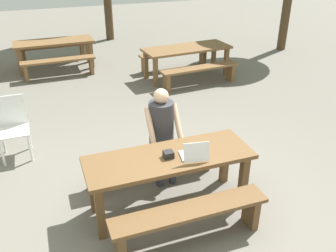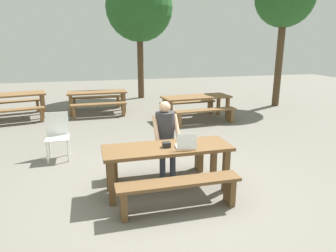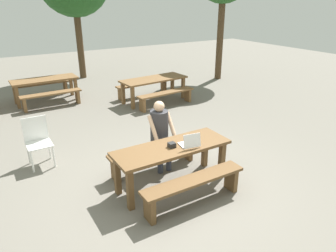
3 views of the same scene
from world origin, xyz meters
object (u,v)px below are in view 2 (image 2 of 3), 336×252
picnic_table_rear (196,99)px  picnic_table_distant (6,98)px  small_pouch (166,145)px  laptop (186,144)px  person_seated (165,133)px  plastic_chair (58,134)px  picnic_table_mid (97,95)px  tree_left (139,8)px  picnic_table_front (167,154)px

picnic_table_rear → picnic_table_distant: 5.67m
small_pouch → laptop: bearing=-24.2°
person_seated → plastic_chair: size_ratio=1.42×
plastic_chair → picnic_table_mid: bearing=76.5°
person_seated → picnic_table_mid: bearing=100.1°
picnic_table_rear → person_seated: bearing=-121.8°
plastic_chair → small_pouch: bearing=-48.9°
tree_left → picnic_table_distant: bearing=-149.2°
small_pouch → plastic_chair: size_ratio=0.12×
small_pouch → tree_left: 8.93m
picnic_table_distant → tree_left: (4.55, 2.71, 2.90)m
picnic_table_mid → laptop: bearing=-81.2°
person_seated → picnic_table_rear: person_seated is taller
tree_left → laptop: bearing=-95.5°
small_pouch → tree_left: bearing=82.6°
plastic_chair → picnic_table_front: bearing=-48.2°
picnic_table_mid → picnic_table_rear: picnic_table_mid is taller
laptop → picnic_table_mid: size_ratio=0.18×
plastic_chair → picnic_table_mid: 4.08m
person_seated → picnic_table_rear: (1.89, 3.65, -0.16)m
tree_left → small_pouch: bearing=-97.4°
picnic_table_mid → picnic_table_distant: bearing=-176.3°
picnic_table_front → plastic_chair: 2.61m
person_seated → tree_left: (0.95, 7.80, 2.80)m
picnic_table_front → tree_left: size_ratio=0.40×
picnic_table_mid → picnic_table_distant: size_ratio=0.82×
picnic_table_mid → tree_left: tree_left is taller
plastic_chair → picnic_table_rear: 4.41m
small_pouch → tree_left: (1.09, 8.42, 2.79)m
laptop → small_pouch: (-0.27, 0.12, -0.02)m
small_pouch → picnic_table_mid: small_pouch is taller
laptop → picnic_table_mid: (-1.07, 6.05, -0.19)m
picnic_table_rear → picnic_table_mid: bearing=145.1°
person_seated → plastic_chair: person_seated is taller
small_pouch → picnic_table_rear: 4.73m
picnic_table_front → picnic_table_rear: 4.70m
picnic_table_front → picnic_table_distant: 6.66m
picnic_table_front → laptop: 0.34m
small_pouch → person_seated: size_ratio=0.08×
picnic_table_front → person_seated: size_ratio=1.50×
picnic_table_mid → small_pouch: bearing=-83.5°
laptop → small_pouch: size_ratio=3.01×
laptop → picnic_table_distant: bearing=-48.3°
plastic_chair → tree_left: 7.69m
picnic_table_front → laptop: (0.25, -0.15, 0.17)m
picnic_table_front → picnic_table_mid: 5.96m
person_seated → tree_left: 8.34m
small_pouch → plastic_chair: (-1.73, 1.96, -0.28)m
picnic_table_front → laptop: bearing=-30.5°
person_seated → picnic_table_distant: bearing=125.3°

